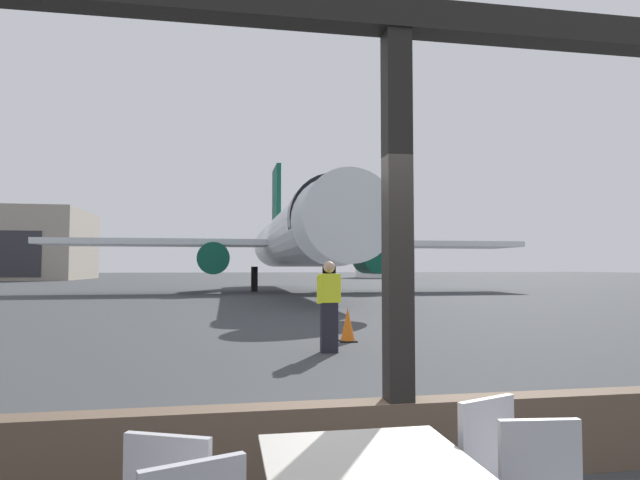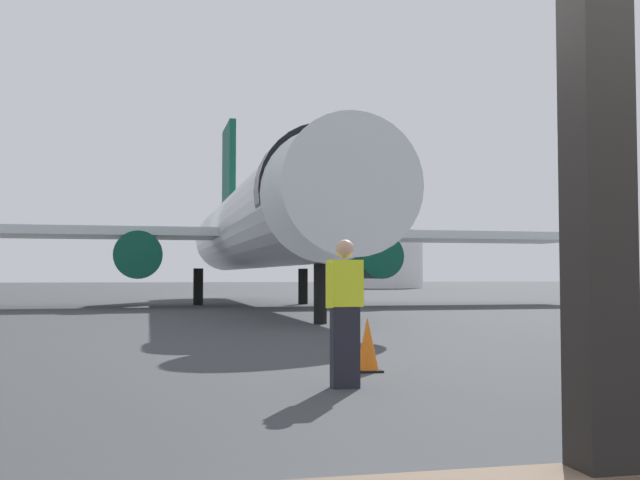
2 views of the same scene
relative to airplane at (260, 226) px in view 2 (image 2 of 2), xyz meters
name	(u,v)px [view 2 (image 2 of 2)]	position (x,y,z in m)	size (l,w,h in m)	color
ground_plane	(178,299)	(-2.97, 10.87, -3.42)	(220.00, 220.00, 0.00)	#383A3D
window_frame	(598,267)	(-2.97, -29.13, -2.07)	(8.04, 0.24, 3.74)	brown
airplane	(260,226)	(0.00, 0.00, 0.00)	(30.58, 30.18, 10.23)	silver
ground_crew_worker	(345,311)	(-2.33, -23.00, -2.51)	(0.52, 0.31, 1.74)	black
traffic_cone	(367,346)	(-1.65, -21.62, -3.06)	(0.36, 0.36, 0.74)	orange
fuel_storage_tank	(380,259)	(19.86, 46.40, -0.36)	(9.09, 9.09, 6.12)	white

